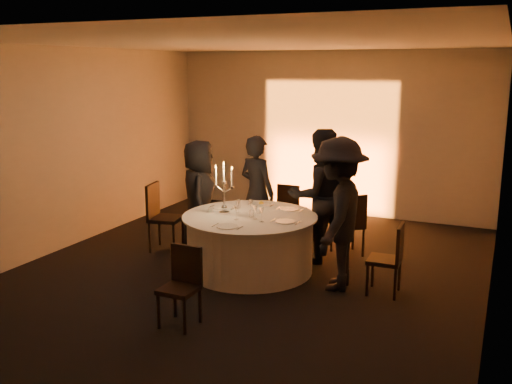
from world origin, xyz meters
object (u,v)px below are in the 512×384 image
at_px(guest_back_left, 257,192).
at_px(guest_back_right, 319,196).
at_px(chair_back_left, 290,207).
at_px(guest_left, 199,196).
at_px(chair_back_right, 350,221).
at_px(guest_right, 338,214).
at_px(chair_front, 182,281).
at_px(candelabra, 224,195).
at_px(chair_right, 391,256).
at_px(chair_left, 160,213).
at_px(coffee_cup, 210,210).
at_px(banquet_table, 250,243).

height_order(guest_back_left, guest_back_right, guest_back_right).
xyz_separation_m(chair_back_left, guest_left, (-1.00, -1.21, 0.34)).
height_order(chair_back_right, guest_left, guest_left).
relative_size(chair_back_right, guest_right, 0.49).
xyz_separation_m(chair_front, candelabra, (-0.38, 1.73, 0.55)).
xyz_separation_m(chair_back_left, guest_back_right, (0.80, -0.98, 0.46)).
relative_size(guest_right, candelabra, 2.65).
bearing_deg(chair_right, guest_back_right, -127.34).
distance_m(chair_right, guest_back_right, 1.51).
distance_m(guest_back_left, guest_back_right, 1.08).
bearing_deg(candelabra, guest_right, -2.29).
height_order(chair_right, candelabra, candelabra).
distance_m(guest_back_right, guest_right, 1.02).
bearing_deg(guest_back_left, candelabra, 107.43).
distance_m(chair_left, chair_front, 2.62).
xyz_separation_m(chair_back_left, chair_right, (1.97, -1.81, 0.01)).
bearing_deg(guest_back_left, guest_left, 50.02).
relative_size(chair_right, chair_front, 1.04).
bearing_deg(coffee_cup, guest_left, 130.54).
height_order(guest_left, guest_right, guest_right).
distance_m(guest_back_left, candelabra, 1.04).
distance_m(chair_back_left, guest_back_left, 0.88).
bearing_deg(candelabra, chair_back_right, 39.95).
height_order(coffee_cup, candelabra, candelabra).
xyz_separation_m(banquet_table, chair_back_right, (1.06, 1.16, 0.14)).
bearing_deg(candelabra, guest_back_right, 37.09).
bearing_deg(guest_right, coffee_cup, -95.76).
bearing_deg(chair_back_left, guest_right, 127.87).
bearing_deg(guest_back_right, candelabra, -5.49).
distance_m(guest_back_right, coffee_cup, 1.53).
distance_m(guest_back_left, coffee_cup, 1.08).
bearing_deg(chair_back_right, chair_front, 30.50).
bearing_deg(guest_back_right, coffee_cup, -9.02).
distance_m(guest_left, guest_back_right, 1.81).
height_order(chair_front, guest_left, guest_left).
xyz_separation_m(guest_back_left, guest_right, (1.57, -1.09, 0.09)).
xyz_separation_m(chair_left, candelabra, (1.24, -0.32, 0.45)).
bearing_deg(banquet_table, chair_right, -1.80).
height_order(chair_right, guest_back_left, guest_back_left).
relative_size(chair_back_right, guest_left, 0.56).
height_order(chair_front, coffee_cup, chair_front).
relative_size(guest_left, guest_right, 0.88).
bearing_deg(candelabra, banquet_table, 5.86).
bearing_deg(banquet_table, chair_front, -89.35).
height_order(chair_back_left, guest_back_left, guest_back_left).
bearing_deg(banquet_table, chair_left, 169.93).
distance_m(chair_front, guest_back_right, 2.67).
relative_size(guest_back_left, guest_right, 0.91).
distance_m(chair_back_left, chair_front, 3.52).
xyz_separation_m(chair_back_left, chair_front, (0.10, -3.52, -0.01)).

